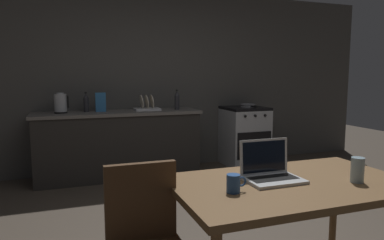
{
  "coord_description": "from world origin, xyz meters",
  "views": [
    {
      "loc": [
        -1.27,
        -2.46,
        1.36
      ],
      "look_at": [
        -0.06,
        0.91,
        0.91
      ],
      "focal_mm": 33.41,
      "sensor_mm": 36.0,
      "label": 1
    }
  ],
  "objects": [
    {
      "name": "dining_table",
      "position": [
        -0.06,
        -0.79,
        0.68
      ],
      "size": [
        1.37,
        0.81,
        0.75
      ],
      "color": "brown",
      "rests_on": "ground_plane"
    },
    {
      "name": "stove_oven",
      "position": [
        1.28,
        2.28,
        0.44
      ],
      "size": [
        0.6,
        0.62,
        0.88
      ],
      "color": "#B7BABF",
      "rests_on": "ground_plane"
    },
    {
      "name": "dish_rack",
      "position": [
        -0.21,
        2.29,
        0.93
      ],
      "size": [
        0.34,
        0.26,
        0.21
      ],
      "color": "silver",
      "rests_on": "kitchen_counter"
    },
    {
      "name": "drinking_glass",
      "position": [
        0.28,
        -0.92,
        0.82
      ],
      "size": [
        0.07,
        0.07,
        0.14
      ],
      "color": "#99B7C6",
      "rests_on": "dining_table"
    },
    {
      "name": "coffee_mug",
      "position": [
        -0.46,
        -0.85,
        0.8
      ],
      "size": [
        0.11,
        0.07,
        0.1
      ],
      "color": "#264C8C",
      "rests_on": "dining_table"
    },
    {
      "name": "laptop",
      "position": [
        -0.16,
        -0.72,
        0.8
      ],
      "size": [
        0.32,
        0.24,
        0.23
      ],
      "rotation": [
        0.0,
        0.0,
        0.04
      ],
      "color": "silver",
      "rests_on": "dining_table"
    },
    {
      "name": "kitchen_counter",
      "position": [
        -0.6,
        2.29,
        0.44
      ],
      "size": [
        2.16,
        0.64,
        0.88
      ],
      "color": "#282623",
      "rests_on": "ground_plane"
    },
    {
      "name": "bottle",
      "position": [
        0.2,
        2.24,
        1.01
      ],
      "size": [
        0.07,
        0.07,
        0.28
      ],
      "color": "#2D2D33",
      "rests_on": "kitchen_counter"
    },
    {
      "name": "electric_kettle",
      "position": [
        -1.31,
        2.29,
        1.0
      ],
      "size": [
        0.18,
        0.15,
        0.26
      ],
      "color": "black",
      "rests_on": "kitchen_counter"
    },
    {
      "name": "cereal_box",
      "position": [
        -0.82,
        2.31,
        1.01
      ],
      "size": [
        0.13,
        0.05,
        0.25
      ],
      "color": "#3372B2",
      "rests_on": "kitchen_counter"
    },
    {
      "name": "back_wall",
      "position": [
        0.3,
        2.64,
        1.28
      ],
      "size": [
        6.4,
        0.1,
        2.55
      ],
      "primitive_type": "cube",
      "color": "#4C4A47",
      "rests_on": "ground_plane"
    },
    {
      "name": "chair",
      "position": [
        -0.91,
        -0.76,
        0.52
      ],
      "size": [
        0.4,
        0.4,
        0.9
      ],
      "rotation": [
        0.0,
        0.0,
        0.3
      ],
      "color": "#4C331E",
      "rests_on": "ground_plane"
    },
    {
      "name": "bottle_b",
      "position": [
        -1.0,
        2.37,
        1.0
      ],
      "size": [
        0.07,
        0.07,
        0.26
      ],
      "color": "#2D2D33",
      "rests_on": "kitchen_counter"
    },
    {
      "name": "frying_pan",
      "position": [
        1.32,
        2.26,
        0.91
      ],
      "size": [
        0.22,
        0.4,
        0.05
      ],
      "color": "gray",
      "rests_on": "stove_oven"
    }
  ]
}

